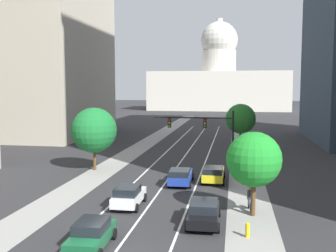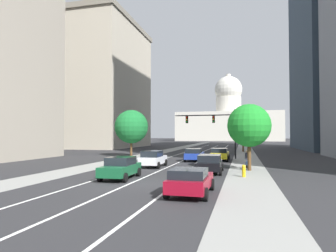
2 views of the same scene
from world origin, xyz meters
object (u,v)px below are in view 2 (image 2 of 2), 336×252
object	(u,v)px
car_green	(121,167)
traffic_signal_mast	(215,124)
car_blue	(195,154)
cyclist	(247,160)
street_tree_mid_left	(131,127)
car_crimson	(190,181)
capitol_building	(229,120)
street_tree_mid_right	(243,128)
car_black	(210,163)
street_tree_far_right	(249,126)
fire_hydrant	(244,171)
car_white	(153,158)
car_yellow	(220,154)

from	to	relation	value
car_green	traffic_signal_mast	size ratio (longest dim) A/B	0.53
car_green	car_blue	bearing A→B (deg)	-13.22
cyclist	street_tree_mid_left	distance (m)	19.83
car_crimson	car_green	distance (m)	7.13
capitol_building	car_crimson	xyz separation A→B (m)	(4.32, -138.84, -9.77)
street_tree_mid_right	car_crimson	bearing A→B (deg)	-93.86
car_black	street_tree_far_right	xyz separation A→B (m)	(3.20, 2.16, 3.14)
fire_hydrant	street_tree_mid_right	xyz separation A→B (m)	(0.02, 33.39, 3.88)
car_crimson	street_tree_mid_left	distance (m)	27.32
street_tree_far_right	car_white	bearing A→B (deg)	176.12
street_tree_mid_left	capitol_building	bearing A→B (deg)	85.81
fire_hydrant	street_tree_mid_right	bearing A→B (deg)	89.96
capitol_building	car_green	xyz separation A→B (m)	(-1.44, -134.63, -9.71)
fire_hydrant	street_tree_far_right	bearing A→B (deg)	83.17
car_crimson	cyclist	xyz separation A→B (m)	(3.03, 12.37, 0.11)
car_yellow	traffic_signal_mast	world-z (taller)	traffic_signal_mast
car_black	cyclist	xyz separation A→B (m)	(3.03, 3.23, 0.07)
car_green	car_blue	distance (m)	15.25
car_yellow	street_tree_mid_left	world-z (taller)	street_tree_mid_left
car_black	car_blue	xyz separation A→B (m)	(-2.87, 10.04, 0.01)
cyclist	car_blue	bearing A→B (deg)	35.38
car_crimson	car_white	size ratio (longest dim) A/B	1.02
street_tree_mid_right	car_yellow	bearing A→B (deg)	-97.83
cyclist	street_tree_far_right	world-z (taller)	street_tree_far_right
street_tree_mid_right	street_tree_mid_left	xyz separation A→B (m)	(-15.48, -16.73, -0.08)
capitol_building	cyclist	world-z (taller)	capitol_building
cyclist	car_black	bearing A→B (deg)	131.30
street_tree_far_right	traffic_signal_mast	bearing A→B (deg)	107.88
cyclist	street_tree_mid_right	xyz separation A→B (m)	(-0.29, 28.26, 3.50)
street_tree_far_right	street_tree_mid_right	xyz separation A→B (m)	(-0.46, 29.33, 0.43)
car_yellow	car_crimson	size ratio (longest dim) A/B	1.11
car_green	street_tree_mid_right	world-z (taller)	street_tree_mid_right
car_black	car_white	bearing A→B (deg)	63.00
car_green	fire_hydrant	size ratio (longest dim) A/B	4.73
traffic_signal_mast	street_tree_far_right	bearing A→B (deg)	-72.12
car_blue	street_tree_far_right	distance (m)	10.43
capitol_building	street_tree_mid_left	distance (m)	115.41
car_white	traffic_signal_mast	world-z (taller)	traffic_signal_mast
car_blue	fire_hydrant	xyz separation A→B (m)	(5.59, -11.94, -0.33)
car_crimson	traffic_signal_mast	xyz separation A→B (m)	(-0.83, 23.81, 3.78)
fire_hydrant	traffic_signal_mast	bearing A→B (deg)	102.10
capitol_building	street_tree_mid_right	bearing A→B (deg)	-85.89
car_blue	car_crimson	bearing A→B (deg)	-173.37
capitol_building	car_white	size ratio (longest dim) A/B	12.78
car_crimson	street_tree_far_right	size ratio (longest dim) A/B	0.71
car_yellow	street_tree_far_right	xyz separation A→B (m)	(3.20, -9.40, 3.13)
car_black	street_tree_far_right	size ratio (longest dim) A/B	0.78
car_black	car_blue	bearing A→B (deg)	14.62
traffic_signal_mast	fire_hydrant	world-z (taller)	traffic_signal_mast
street_tree_far_right	street_tree_mid_right	distance (m)	29.34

